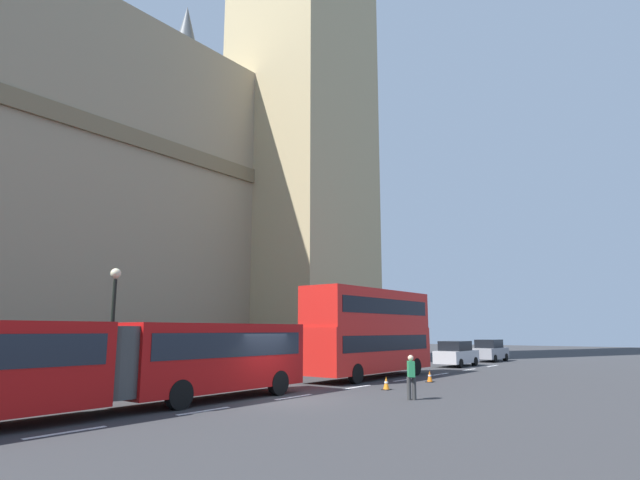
{
  "coord_description": "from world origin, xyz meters",
  "views": [
    {
      "loc": [
        -15.58,
        -13.93,
        2.64
      ],
      "look_at": [
        10.1,
        5.74,
        8.28
      ],
      "focal_mm": 29.1,
      "sensor_mm": 36.0,
      "label": 1
    }
  ],
  "objects": [
    {
      "name": "double_decker_bus",
      "position": [
        9.91,
        2.0,
        2.71
      ],
      "size": [
        10.04,
        2.54,
        4.9
      ],
      "color": "red",
      "rests_on": "ground_plane"
    },
    {
      "name": "pedestrian_near_cones",
      "position": [
        2.98,
        -4.17,
        0.91
      ],
      "size": [
        0.46,
        0.43,
        1.69
      ],
      "color": "#333333",
      "rests_on": "ground_plane"
    },
    {
      "name": "lane_centre_marking",
      "position": [
        5.48,
        0.0,
        0.0
      ],
      "size": [
        39.0,
        0.16,
        0.01
      ],
      "color": "silver",
      "rests_on": "ground_plane"
    },
    {
      "name": "sedan_trailing",
      "position": [
        29.61,
        2.17,
        0.91
      ],
      "size": [
        4.4,
        1.86,
        1.85
      ],
      "color": "gray",
      "rests_on": "ground_plane"
    },
    {
      "name": "sedan_lead",
      "position": [
        21.92,
        1.98,
        0.91
      ],
      "size": [
        4.4,
        1.86,
        1.85
      ],
      "color": "#B7B7BC",
      "rests_on": "ground_plane"
    },
    {
      "name": "street_lamp",
      "position": [
        -3.33,
        6.5,
        3.06
      ],
      "size": [
        0.44,
        0.44,
        5.27
      ],
      "color": "black",
      "rests_on": "ground_plane"
    },
    {
      "name": "articulated_bus",
      "position": [
        -6.14,
        1.99,
        1.75
      ],
      "size": [
        17.01,
        2.54,
        2.9
      ],
      "color": "#B20F0F",
      "rests_on": "ground_plane"
    },
    {
      "name": "traffic_cone_middle",
      "position": [
        9.78,
        -1.66,
        0.28
      ],
      "size": [
        0.36,
        0.36,
        0.58
      ],
      "color": "black",
      "rests_on": "ground_plane"
    },
    {
      "name": "ground_plane",
      "position": [
        0.0,
        0.0,
        0.0
      ],
      "size": [
        160.0,
        160.0,
        0.0
      ],
      "primitive_type": "plane",
      "color": "#333335"
    },
    {
      "name": "traffic_cone_west",
      "position": [
        5.36,
        -1.65,
        0.28
      ],
      "size": [
        0.36,
        0.36,
        0.58
      ],
      "color": "black",
      "rests_on": "ground_plane"
    }
  ]
}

